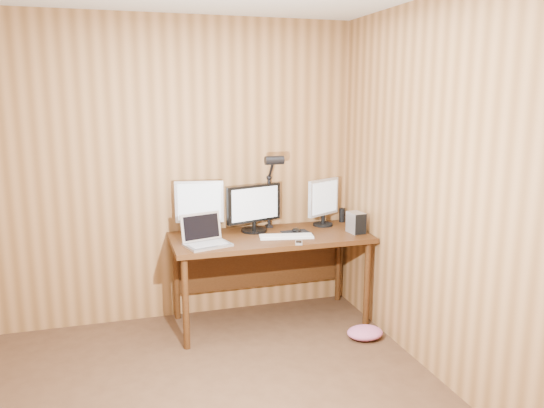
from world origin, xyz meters
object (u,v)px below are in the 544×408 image
monitor_right (323,201)px  mouse (296,230)px  keyboard (286,236)px  desk_lamp (272,181)px  laptop (205,237)px  phone (299,243)px  desk (268,247)px  hard_drive (356,223)px  speaker (342,215)px  monitor_center (254,208)px  monitor_left (199,206)px

monitor_right → mouse: bearing=-178.7°
keyboard → desk_lamp: 0.50m
laptop → monitor_right: bearing=-0.1°
monitor_right → phone: size_ratio=3.44×
keyboard → phone: bearing=-68.4°
desk → mouse: (0.23, -0.06, 0.14)m
mouse → hard_drive: bearing=-7.5°
desk → desk_lamp: size_ratio=2.36×
phone → hard_drive: bearing=36.1°
laptop → phone: (0.70, -0.18, -0.05)m
laptop → speaker: bearing=0.8°
monitor_center → desk: bearing=-59.9°
monitor_right → desk_lamp: size_ratio=0.61×
monitor_center → mouse: monitor_center is taller
monitor_right → speaker: bearing=-7.5°
monitor_left → desk_lamp: size_ratio=0.65×
monitor_center → keyboard: bearing=-70.7°
desk → monitor_right: (0.54, 0.11, 0.34)m
desk → keyboard: 0.25m
phone → desk_lamp: 0.64m
desk_lamp → mouse: bearing=-28.7°
laptop → speaker: size_ratio=3.07×
desk → phone: (0.14, -0.37, 0.13)m
monitor_center → mouse: (0.32, -0.15, -0.18)m
hard_drive → laptop: bearing=174.4°
monitor_center → phone: 0.55m
desk → desk_lamp: 0.56m
keyboard → mouse: bearing=53.0°
desk → phone: size_ratio=13.40×
monitor_right → laptop: monitor_right is taller
monitor_center → mouse: size_ratio=4.44×
desk → mouse: bearing=-15.1°
desk → hard_drive: hard_drive is taller
monitor_left → keyboard: monitor_left is taller
phone → monitor_center: bearing=136.3°
keyboard → mouse: mouse is taller
monitor_center → keyboard: monitor_center is taller
keyboard → speaker: speaker is taller
monitor_right → phone: monitor_right is taller
monitor_right → monitor_center: bearing=154.1°
monitor_right → speaker: monitor_right is taller
desk → keyboard: keyboard is taller
hard_drive → phone: hard_drive is taller
keyboard → monitor_right: bearing=44.0°
monitor_right → mouse: (-0.31, -0.17, -0.20)m
monitor_center → desk_lamp: desk_lamp is taller
monitor_left → speaker: 1.31m
desk → monitor_left: 0.66m
keyboard → hard_drive: hard_drive is taller
monitor_left → monitor_right: monitor_left is taller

